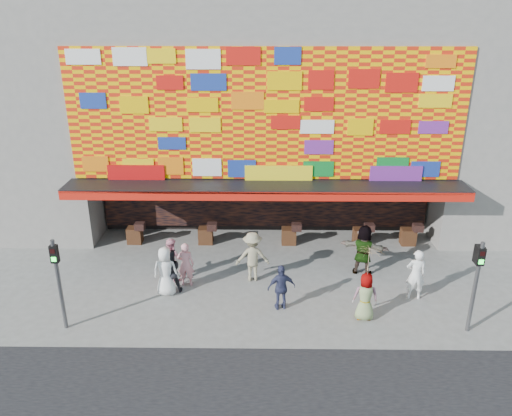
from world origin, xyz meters
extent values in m
plane|color=slate|center=(0.00, 0.00, 0.00)|extent=(90.00, 90.00, 0.00)
cube|color=gray|center=(0.00, 8.00, 6.50)|extent=(15.00, 8.00, 7.00)
cube|color=black|center=(0.00, 9.00, 1.50)|extent=(15.00, 6.00, 3.00)
cube|color=gray|center=(-7.30, 5.00, 1.50)|extent=(0.40, 2.00, 3.00)
cube|color=gray|center=(7.30, 5.00, 1.50)|extent=(0.40, 2.00, 3.00)
cube|color=black|center=(0.00, 3.40, 3.00)|extent=(15.20, 1.60, 0.12)
cube|color=red|center=(0.00, 2.62, 2.85)|extent=(15.20, 0.04, 0.35)
cube|color=#FFB700|center=(0.00, 3.96, 5.55)|extent=(14.80, 0.08, 4.90)
cube|color=black|center=(0.00, 5.85, 1.55)|extent=(14.00, 0.25, 2.50)
cylinder|color=#59595B|center=(-6.20, -1.50, 1.50)|extent=(0.12, 0.12, 3.00)
cube|color=black|center=(-6.20, -1.50, 2.55)|extent=(0.22, 0.18, 0.55)
cube|color=black|center=(-6.20, -1.59, 2.68)|extent=(0.14, 0.02, 0.14)
cube|color=#19E533|center=(-6.20, -1.59, 2.42)|extent=(0.14, 0.02, 0.14)
cylinder|color=#59595B|center=(6.20, -1.50, 1.50)|extent=(0.12, 0.12, 3.00)
cube|color=black|center=(6.20, -1.50, 2.55)|extent=(0.22, 0.18, 0.55)
cube|color=black|center=(6.20, -1.59, 2.68)|extent=(0.14, 0.02, 0.14)
cube|color=#19E533|center=(6.20, -1.59, 2.42)|extent=(0.14, 0.02, 0.14)
imported|color=white|center=(-3.42, 0.52, 0.88)|extent=(0.90, 0.62, 1.77)
imported|color=pink|center=(-2.82, 1.15, 0.82)|extent=(0.61, 0.41, 1.64)
imported|color=black|center=(-3.28, 0.69, 0.78)|extent=(0.91, 0.80, 1.56)
imported|color=gray|center=(-0.46, 1.55, 0.94)|extent=(1.26, 0.79, 1.87)
imported|color=#323658|center=(0.51, -0.35, 0.79)|extent=(0.98, 0.57, 1.58)
imported|color=gray|center=(3.61, 2.08, 0.96)|extent=(1.88, 1.15, 1.93)
imported|color=gray|center=(3.13, -0.90, 0.80)|extent=(0.81, 0.55, 1.61)
imported|color=white|center=(5.05, 0.36, 0.90)|extent=(0.69, 0.47, 1.81)
imported|color=pink|center=(-3.41, 1.59, 0.80)|extent=(0.98, 0.94, 1.60)
imported|color=beige|center=(3.13, -0.90, 2.11)|extent=(0.96, 0.98, 0.82)
cylinder|color=#4C3326|center=(3.13, -0.90, 1.25)|extent=(0.02, 0.02, 1.00)
camera|label=1|loc=(-0.13, -14.46, 9.15)|focal=35.00mm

